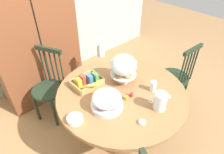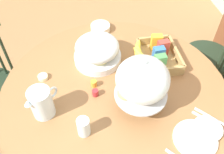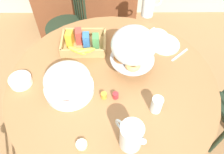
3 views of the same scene
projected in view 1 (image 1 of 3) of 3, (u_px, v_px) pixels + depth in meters
ground_plane at (120, 142)px, 2.39m from camera, size 10.00×10.00×0.00m
wooden_armoire at (31, 33)px, 2.56m from camera, size 1.18×0.60×1.96m
dining_table at (121, 104)px, 2.13m from camera, size 1.34×1.34×0.74m
windsor_chair_by_cabinet at (175, 78)px, 2.67m from camera, size 0.40×0.40×0.97m
windsor_chair_facing_door at (49, 89)px, 2.49m from camera, size 0.45×0.45×0.97m
pastry_stand_with_dome at (123, 66)px, 2.03m from camera, size 0.28×0.28×0.34m
fruit_platter_covered at (107, 101)px, 1.79m from camera, size 0.30×0.30×0.18m
orange_juice_pitcher at (160, 102)px, 1.78m from camera, size 0.15×0.16×0.18m
milk_pitcher at (101, 49)px, 2.52m from camera, size 0.18×0.10×0.22m
cereal_basket at (88, 82)px, 2.06m from camera, size 0.32×0.30×0.12m
china_plate_large at (125, 64)px, 2.41m from camera, size 0.22×0.22×0.01m
china_plate_small at (118, 61)px, 2.44m from camera, size 0.15×0.15×0.01m
cereal_bowl at (75, 119)px, 1.70m from camera, size 0.14×0.14×0.04m
drinking_glass at (153, 86)px, 2.00m from camera, size 0.06×0.06×0.11m
butter_dish at (142, 122)px, 1.68m from camera, size 0.06×0.06×0.02m
jam_jar_strawberry at (131, 95)px, 1.95m from camera, size 0.04×0.04×0.04m
jam_jar_apricot at (127, 98)px, 1.91m from camera, size 0.04×0.04×0.04m
table_knife at (114, 63)px, 2.43m from camera, size 0.14×0.12×0.01m
dinner_fork at (111, 63)px, 2.43m from camera, size 0.14×0.12×0.01m
soup_spoon at (136, 65)px, 2.40m from camera, size 0.14×0.12×0.01m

